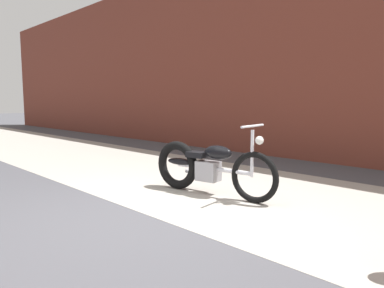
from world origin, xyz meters
TOP-DOWN VIEW (x-y plane):
  - ground_plane at (0.00, 0.00)m, footprint 80.00×80.00m
  - sidewalk_slab at (0.00, 1.75)m, footprint 36.00×3.50m
  - brick_building_wall at (0.00, 5.20)m, footprint 36.00×0.50m
  - motorcycle_black at (-0.31, 1.20)m, footprint 2.00×0.61m

SIDE VIEW (x-z plane):
  - ground_plane at x=0.00m, z-range 0.00..0.00m
  - sidewalk_slab at x=0.00m, z-range 0.00..0.01m
  - motorcycle_black at x=-0.31m, z-range -0.12..0.91m
  - brick_building_wall at x=0.00m, z-range 0.00..5.10m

